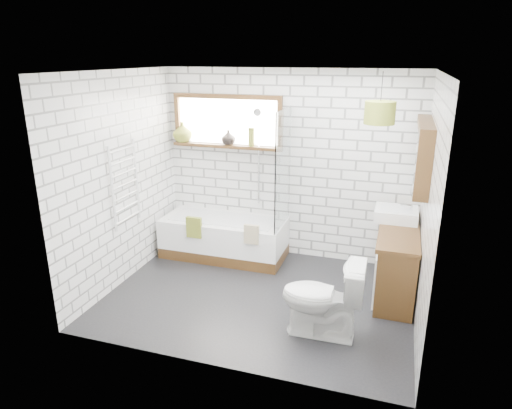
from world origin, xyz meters
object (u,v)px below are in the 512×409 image
(bathtub, at_px, (224,237))
(vanity, at_px, (397,261))
(pendant, at_px, (380,113))
(basin, at_px, (396,214))
(toilet, at_px, (322,298))

(bathtub, bearing_deg, vanity, -8.12)
(pendant, bearing_deg, basin, 66.20)
(toilet, xyz_separation_m, pendant, (0.36, 0.85, 1.70))
(basin, bearing_deg, vanity, -78.70)
(vanity, xyz_separation_m, basin, (-0.06, 0.30, 0.46))
(toilet, distance_m, pendant, 1.93)
(basin, distance_m, toilet, 1.62)
(toilet, bearing_deg, basin, 155.72)
(vanity, relative_size, basin, 2.78)
(pendant, bearing_deg, toilet, -112.86)
(vanity, bearing_deg, toilet, -120.82)
(bathtub, relative_size, toilet, 2.07)
(toilet, bearing_deg, pendant, 156.10)
(basin, xyz_separation_m, pendant, (-0.26, -0.58, 1.25))
(bathtub, xyz_separation_m, pendant, (1.96, -0.61, 1.83))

